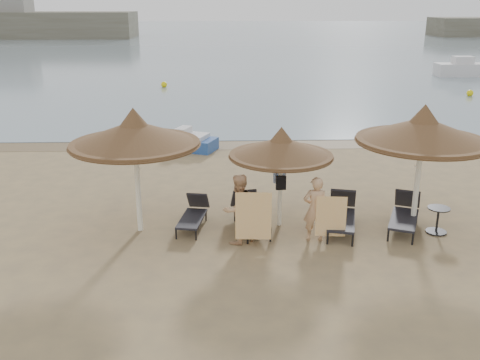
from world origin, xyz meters
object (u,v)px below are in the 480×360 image
object	(u,v)px
person_right	(315,204)
pedal_boat	(191,142)
lounger_far_right	(405,213)
palapa_right	(423,131)
lounger_near_left	(249,213)
lounger_far_left	(194,213)
person_left	(238,204)
palapa_center	(281,148)
side_table	(437,221)
lounger_near_right	(342,213)
palapa_left	(134,134)

from	to	relation	value
person_right	pedal_boat	xyz separation A→B (m)	(-3.52, 8.65, -0.63)
lounger_far_right	pedal_boat	world-z (taller)	pedal_boat
palapa_right	lounger_near_left	bearing A→B (deg)	176.65
lounger_far_left	lounger_near_left	bearing A→B (deg)	5.27
palapa_right	person_left	distance (m)	4.94
lounger_near_left	pedal_boat	world-z (taller)	pedal_boat
palapa_right	person_left	bearing A→B (deg)	-171.20
palapa_center	side_table	distance (m)	4.45
pedal_boat	lounger_far_left	bearing A→B (deg)	-63.79
pedal_boat	palapa_center	bearing A→B (deg)	-47.69
lounger_far_right	side_table	world-z (taller)	lounger_far_right
palapa_center	person_right	distance (m)	1.70
lounger_near_right	palapa_right	bearing A→B (deg)	11.60
palapa_left	lounger_far_right	distance (m)	7.27
palapa_center	palapa_right	xyz separation A→B (m)	(3.49, -0.32, 0.49)
lounger_far_left	side_table	world-z (taller)	lounger_far_left
palapa_left	side_table	world-z (taller)	palapa_left
palapa_left	lounger_far_left	bearing A→B (deg)	10.61
lounger_far_left	person_left	xyz separation A→B (m)	(1.15, -1.08, 0.68)
palapa_right	person_left	xyz separation A→B (m)	(-4.62, -0.71, -1.60)
palapa_center	lounger_far_left	size ratio (longest dim) A/B	1.53
side_table	pedal_boat	world-z (taller)	pedal_boat
side_table	person_left	xyz separation A→B (m)	(-5.14, -0.41, 0.70)
lounger_far_right	person_left	size ratio (longest dim) A/B	1.00
lounger_far_left	lounger_near_right	world-z (taller)	lounger_near_right
palapa_left	lounger_far_right	world-z (taller)	palapa_left
lounger_far_right	pedal_boat	distance (m)	9.99
side_table	palapa_right	bearing A→B (deg)	149.43
palapa_center	lounger_near_left	xyz separation A→B (m)	(-0.81, -0.07, -1.75)
lounger_near_left	person_left	xyz separation A→B (m)	(-0.32, -0.97, 0.63)
side_table	person_right	size ratio (longest dim) A/B	0.36
lounger_near_left	person_right	size ratio (longest dim) A/B	1.05
lounger_far_right	lounger_near_left	bearing A→B (deg)	-159.73
palapa_left	person_right	distance (m)	4.77
lounger_near_right	palapa_center	bearing A→B (deg)	-174.93
lounger_near_left	person_left	world-z (taller)	person_left
lounger_far_left	lounger_near_left	world-z (taller)	lounger_near_left
lounger_far_left	lounger_near_right	bearing A→B (deg)	5.51
palapa_left	person_left	size ratio (longest dim) A/B	1.60
side_table	person_right	xyz separation A→B (m)	(-3.24, -0.32, 0.64)
palapa_right	person_left	size ratio (longest dim) A/B	1.63
palapa_center	lounger_near_left	distance (m)	1.93
palapa_left	lounger_near_left	xyz separation A→B (m)	(2.85, 0.14, -2.19)
lounger_far_left	side_table	xyz separation A→B (m)	(6.29, -0.68, -0.02)
person_left	pedal_boat	size ratio (longest dim) A/B	0.93
pedal_boat	side_table	bearing A→B (deg)	-28.29
palapa_center	palapa_left	bearing A→B (deg)	-176.67
lounger_far_left	lounger_far_right	xyz separation A→B (m)	(5.55, -0.31, 0.05)
lounger_far_right	person_right	world-z (taller)	person_right
palapa_left	pedal_boat	bearing A→B (deg)	83.42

